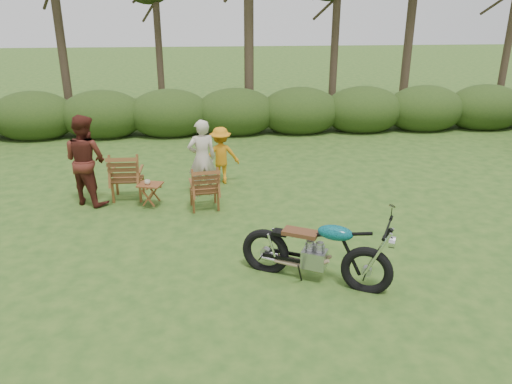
{
  "coord_description": "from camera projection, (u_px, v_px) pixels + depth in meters",
  "views": [
    {
      "loc": [
        -0.72,
        -6.13,
        3.87
      ],
      "look_at": [
        -0.03,
        1.52,
        0.9
      ],
      "focal_mm": 35.0,
      "sensor_mm": 36.0,
      "label": 1
    }
  ],
  "objects": [
    {
      "name": "ground",
      "position": [
        268.0,
        288.0,
        7.15
      ],
      "size": [
        80.0,
        80.0,
        0.0
      ],
      "primitive_type": "plane",
      "color": "#254717",
      "rests_on": "ground"
    },
    {
      "name": "tree_line",
      "position": [
        249.0,
        2.0,
        14.87
      ],
      "size": [
        22.52,
        11.62,
        8.14
      ],
      "color": "#35291D",
      "rests_on": "ground"
    },
    {
      "name": "motorcycle",
      "position": [
        313.0,
        279.0,
        7.39
      ],
      "size": [
        2.27,
        1.7,
        1.22
      ],
      "primitive_type": null,
      "rotation": [
        0.0,
        0.0,
        -0.47
      ],
      "color": "#0B8993",
      "rests_on": "ground"
    },
    {
      "name": "lawn_chair_right",
      "position": [
        205.0,
        208.0,
        9.92
      ],
      "size": [
        0.69,
        0.69,
        0.89
      ],
      "primitive_type": null,
      "rotation": [
        0.0,
        0.0,
        3.28
      ],
      "color": "#603018",
      "rests_on": "ground"
    },
    {
      "name": "lawn_chair_left",
      "position": [
        129.0,
        198.0,
        10.4
      ],
      "size": [
        0.7,
        0.7,
        1.01
      ],
      "primitive_type": null,
      "rotation": [
        0.0,
        0.0,
        3.14
      ],
      "color": "brown",
      "rests_on": "ground"
    },
    {
      "name": "side_table",
      "position": [
        151.0,
        195.0,
        9.9
      ],
      "size": [
        0.56,
        0.5,
        0.48
      ],
      "primitive_type": null,
      "rotation": [
        0.0,
        0.0,
        -0.27
      ],
      "color": "brown",
      "rests_on": "ground"
    },
    {
      "name": "cup",
      "position": [
        147.0,
        182.0,
        9.78
      ],
      "size": [
        0.14,
        0.14,
        0.09
      ],
      "primitive_type": "imported",
      "rotation": [
        0.0,
        0.0,
        0.31
      ],
      "color": "beige",
      "rests_on": "side_table"
    },
    {
      "name": "adult_a",
      "position": [
        204.0,
        195.0,
        10.56
      ],
      "size": [
        0.67,
        0.52,
        1.63
      ],
      "primitive_type": "imported",
      "rotation": [
        0.0,
        0.0,
        3.38
      ],
      "color": "beige",
      "rests_on": "ground"
    },
    {
      "name": "adult_b",
      "position": [
        91.0,
        202.0,
        10.18
      ],
      "size": [
        1.11,
        1.04,
        1.82
      ],
      "primitive_type": "imported",
      "rotation": [
        0.0,
        0.0,
        2.6
      ],
      "color": "#4E1E16",
      "rests_on": "ground"
    },
    {
      "name": "child",
      "position": [
        221.0,
        183.0,
        11.29
      ],
      "size": [
        0.87,
        0.56,
        1.28
      ],
      "primitive_type": "imported",
      "rotation": [
        0.0,
        0.0,
        3.24
      ],
      "color": "orange",
      "rests_on": "ground"
    }
  ]
}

